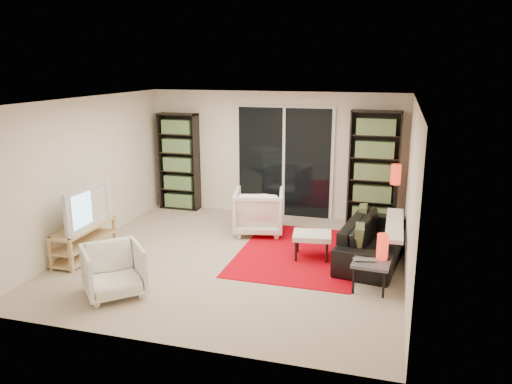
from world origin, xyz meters
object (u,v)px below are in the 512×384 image
tv_stand (85,241)px  armchair_front (114,271)px  bookshelf_left (179,162)px  ottoman (312,237)px  sofa (375,239)px  floor_lamp (395,183)px  bookshelf_right (374,169)px  armchair_back (259,211)px  side_table (371,265)px

tv_stand → armchair_front: size_ratio=1.69×
bookshelf_left → ottoman: bearing=-32.8°
sofa → floor_lamp: floor_lamp is taller
floor_lamp → tv_stand: bearing=-152.8°
bookshelf_right → floor_lamp: size_ratio=1.67×
sofa → floor_lamp: size_ratio=1.64×
bookshelf_right → ottoman: bearing=-111.4°
armchair_back → side_table: size_ratio=1.69×
ottoman → floor_lamp: 1.93m
sofa → side_table: (0.00, -1.17, 0.05)m
bookshelf_right → armchair_front: bearing=-127.5°
armchair_front → side_table: (3.17, 1.04, 0.02)m
bookshelf_left → armchair_back: (1.98, -1.05, -0.58)m
sofa → ottoman: (-0.93, -0.27, 0.04)m
tv_stand → side_table: (4.30, 0.01, 0.09)m
armchair_front → floor_lamp: bearing=1.8°
sofa → armchair_back: 2.13m
sofa → tv_stand: bearing=113.9°
bookshelf_right → armchair_back: bookshelf_right is taller
armchair_back → side_table: bearing=126.3°
armchair_front → sofa: bearing=-7.9°
floor_lamp → sofa: bearing=-101.8°
bookshelf_right → side_table: 2.96m
sofa → armchair_front: (-3.17, -2.21, 0.03)m
bookshelf_right → ottoman: bookshelf_right is taller
bookshelf_left → armchair_front: bookshelf_left is taller
armchair_back → armchair_front: size_ratio=1.18×
sofa → armchair_back: size_ratio=2.40×
bookshelf_left → armchair_front: (0.84, -3.92, -0.64)m
bookshelf_left → ottoman: (3.07, -1.98, -0.63)m
bookshelf_right → bookshelf_left: bearing=180.0°
armchair_back → ottoman: armchair_back is taller
bookshelf_left → armchair_back: bearing=-28.0°
sofa → ottoman: sofa is taller
ottoman → floor_lamp: size_ratio=0.50×
ottoman → floor_lamp: bearing=50.5°
tv_stand → floor_lamp: size_ratio=0.98×
bookshelf_right → armchair_front: size_ratio=2.88×
armchair_back → floor_lamp: (2.27, 0.49, 0.55)m
ottoman → bookshelf_right: bearing=68.6°
bookshelf_right → armchair_back: 2.25m
tv_stand → side_table: 4.30m
ottoman → bookshelf_left: bearing=147.2°
ottoman → floor_lamp: floor_lamp is taller
bookshelf_right → armchair_back: (-1.87, -1.05, -0.66)m
tv_stand → ottoman: (3.37, 0.91, 0.08)m
sofa → ottoman: bearing=114.7°
side_table → floor_lamp: bearing=84.2°
bookshelf_left → side_table: (4.01, -2.88, -0.62)m
bookshelf_left → side_table: 4.97m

